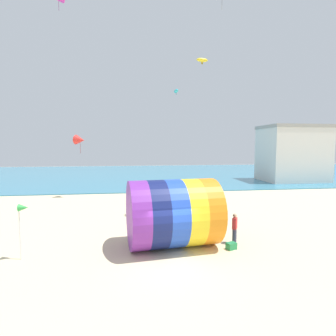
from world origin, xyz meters
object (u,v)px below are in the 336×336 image
at_px(giant_inflatable_tube, 173,213).
at_px(bystander_near_water, 155,193).
at_px(kite_red_delta, 80,140).
at_px(cooler_box, 231,246).
at_px(kite_handler, 235,228).
at_px(kite_cyan_parafoil, 176,91).
at_px(kite_yellow_parafoil, 202,60).
at_px(beach_flag, 23,210).

height_order(giant_inflatable_tube, bystander_near_water, giant_inflatable_tube).
height_order(kite_red_delta, cooler_box, kite_red_delta).
relative_size(kite_handler, kite_cyan_parafoil, 1.83).
bearing_deg(kite_cyan_parafoil, kite_red_delta, 149.13).
xyz_separation_m(kite_yellow_parafoil, kite_red_delta, (-12.82, 1.19, -8.34)).
bearing_deg(kite_handler, kite_yellow_parafoil, 83.62).
distance_m(kite_handler, kite_red_delta, 19.32).
bearing_deg(bystander_near_water, cooler_box, -75.09).
xyz_separation_m(giant_inflatable_tube, cooler_box, (3.06, -0.93, -1.69)).
height_order(bystander_near_water, cooler_box, bystander_near_water).
distance_m(giant_inflatable_tube, kite_red_delta, 17.09).
xyz_separation_m(kite_red_delta, cooler_box, (10.82, -15.54, -5.99)).
relative_size(giant_inflatable_tube, kite_yellow_parafoil, 3.98).
height_order(kite_red_delta, beach_flag, kite_red_delta).
xyz_separation_m(kite_handler, cooler_box, (-0.48, -0.79, -0.72)).
relative_size(giant_inflatable_tube, kite_cyan_parafoil, 5.51).
relative_size(kite_red_delta, cooler_box, 3.80).
bearing_deg(kite_cyan_parafoil, kite_handler, -78.05).
height_order(giant_inflatable_tube, kite_cyan_parafoil, kite_cyan_parafoil).
distance_m(kite_handler, cooler_box, 1.17).
height_order(kite_cyan_parafoil, bystander_near_water, kite_cyan_parafoil).
xyz_separation_m(kite_cyan_parafoil, beach_flag, (-9.12, -9.81, -7.89)).
xyz_separation_m(kite_cyan_parafoil, cooler_box, (1.46, -9.94, -10.18)).
height_order(kite_yellow_parafoil, kite_red_delta, kite_yellow_parafoil).
bearing_deg(cooler_box, kite_yellow_parafoil, 82.08).
relative_size(kite_cyan_parafoil, beach_flag, 0.35).
bearing_deg(kite_handler, beach_flag, -176.58).
xyz_separation_m(kite_cyan_parafoil, kite_red_delta, (-9.37, 5.60, -4.19)).
bearing_deg(beach_flag, kite_red_delta, 90.90).
height_order(kite_handler, kite_red_delta, kite_red_delta).
distance_m(kite_handler, beach_flag, 11.19).
distance_m(kite_yellow_parafoil, kite_red_delta, 15.34).
bearing_deg(giant_inflatable_tube, cooler_box, -16.90).
xyz_separation_m(giant_inflatable_tube, kite_cyan_parafoil, (1.61, 9.01, 8.49)).
bearing_deg(beach_flag, cooler_box, -0.69).
height_order(giant_inflatable_tube, kite_red_delta, kite_red_delta).
height_order(kite_handler, beach_flag, beach_flag).
bearing_deg(bystander_near_water, giant_inflatable_tube, -89.24).
distance_m(kite_handler, kite_yellow_parafoil, 19.27).
xyz_separation_m(kite_handler, kite_cyan_parafoil, (-1.94, 9.15, 9.46)).
bearing_deg(kite_red_delta, bystander_near_water, -24.58).
bearing_deg(cooler_box, kite_cyan_parafoil, 98.34).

